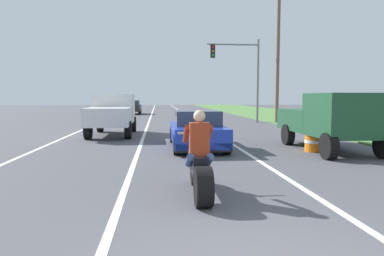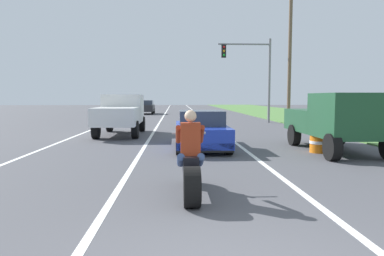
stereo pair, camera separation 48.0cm
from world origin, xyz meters
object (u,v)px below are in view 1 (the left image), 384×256
at_px(traffic_light_mast_near, 243,68).
at_px(construction_barrel_nearest, 313,137).
at_px(motorcycle_with_rider, 199,166).
at_px(pickup_truck_left_lane_white, 112,112).
at_px(sports_car_blue, 197,131).
at_px(pickup_truck_right_shoulder_dark_green, 330,119).
at_px(distant_car_far_ahead, 132,107).

bearing_deg(traffic_light_mast_near, construction_barrel_nearest, -93.54).
distance_m(motorcycle_with_rider, pickup_truck_left_lane_white, 11.48).
relative_size(motorcycle_with_rider, pickup_truck_left_lane_white, 0.46).
xyz_separation_m(sports_car_blue, pickup_truck_left_lane_white, (-3.61, 4.68, 0.48)).
distance_m(sports_car_blue, traffic_light_mast_near, 13.85).
height_order(pickup_truck_left_lane_white, traffic_light_mast_near, traffic_light_mast_near).
xyz_separation_m(motorcycle_with_rider, sports_car_blue, (0.66, 6.40, 0.04)).
relative_size(sports_car_blue, pickup_truck_left_lane_white, 0.90).
relative_size(pickup_truck_right_shoulder_dark_green, traffic_light_mast_near, 0.80).
relative_size(pickup_truck_left_lane_white, construction_barrel_nearest, 4.80).
bearing_deg(construction_barrel_nearest, pickup_truck_left_lane_white, 141.37).
distance_m(pickup_truck_right_shoulder_dark_green, distant_car_far_ahead, 28.69).
bearing_deg(pickup_truck_right_shoulder_dark_green, motorcycle_with_rider, -134.14).
bearing_deg(distant_car_far_ahead, construction_barrel_nearest, -73.76).
distance_m(traffic_light_mast_near, construction_barrel_nearest, 14.32).
xyz_separation_m(traffic_light_mast_near, construction_barrel_nearest, (-0.86, -13.87, -3.44)).
bearing_deg(construction_barrel_nearest, distant_car_far_ahead, 106.24).
distance_m(motorcycle_with_rider, sports_car_blue, 6.44).
xyz_separation_m(traffic_light_mast_near, distant_car_far_ahead, (-8.88, 13.66, -3.17)).
relative_size(sports_car_blue, distant_car_far_ahead, 1.08).
distance_m(pickup_truck_left_lane_white, distant_car_far_ahead, 21.59).
xyz_separation_m(construction_barrel_nearest, distant_car_far_ahead, (-8.02, 27.54, 0.27)).
xyz_separation_m(pickup_truck_right_shoulder_dark_green, traffic_light_mast_near, (0.21, 13.68, 2.83)).
relative_size(motorcycle_with_rider, traffic_light_mast_near, 0.37).
distance_m(pickup_truck_left_lane_white, traffic_light_mast_near, 11.82).
height_order(motorcycle_with_rider, pickup_truck_right_shoulder_dark_green, pickup_truck_right_shoulder_dark_green).
height_order(sports_car_blue, pickup_truck_left_lane_white, pickup_truck_left_lane_white).
bearing_deg(sports_car_blue, pickup_truck_right_shoulder_dark_green, -13.55).
bearing_deg(motorcycle_with_rider, construction_barrel_nearest, 48.68).
bearing_deg(pickup_truck_left_lane_white, construction_barrel_nearest, -38.63).
height_order(sports_car_blue, pickup_truck_right_shoulder_dark_green, pickup_truck_right_shoulder_dark_green).
relative_size(pickup_truck_left_lane_white, pickup_truck_right_shoulder_dark_green, 1.00).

